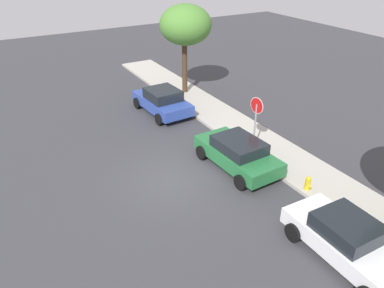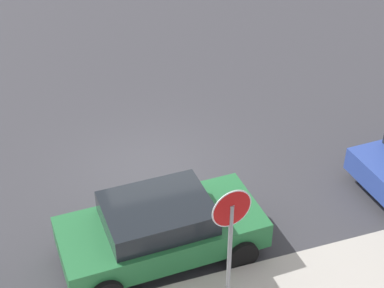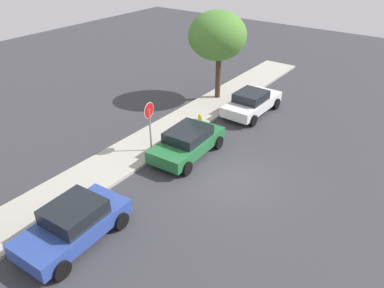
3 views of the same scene
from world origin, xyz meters
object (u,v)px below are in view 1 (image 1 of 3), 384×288
parked_car_blue (162,101)px  fire_hydrant (308,184)px  stop_sign (256,115)px  parked_car_white (349,241)px  street_tree_near_corner (185,25)px  parked_car_green (238,153)px

parked_car_blue → fire_hydrant: 9.79m
stop_sign → fire_hydrant: 3.98m
stop_sign → parked_car_white: 7.13m
fire_hydrant → parked_car_white: bearing=-25.6°
stop_sign → street_tree_near_corner: (-7.96, 0.85, 2.45)m
stop_sign → fire_hydrant: (3.70, -0.27, -1.43)m
stop_sign → street_tree_near_corner: bearing=173.9°
parked_car_blue → fire_hydrant: bearing=8.8°
parked_car_blue → street_tree_near_corner: size_ratio=0.74×
stop_sign → parked_car_blue: (-5.96, -1.78, -1.07)m
stop_sign → fire_hydrant: stop_sign is taller
stop_sign → fire_hydrant: size_ratio=3.66×
parked_car_green → parked_car_blue: (-6.82, -0.23, 0.01)m
fire_hydrant → parked_car_green: bearing=-156.0°
parked_car_blue → parked_car_white: size_ratio=0.95×
parked_car_white → fire_hydrant: size_ratio=5.92×
parked_car_green → fire_hydrant: 3.14m
parked_car_blue → fire_hydrant: parked_car_blue is taller
parked_car_white → street_tree_near_corner: 15.42m
street_tree_near_corner → fire_hydrant: (11.66, -1.12, -3.88)m
stop_sign → parked_car_white: bearing=-14.5°
parked_car_green → parked_car_white: 5.97m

